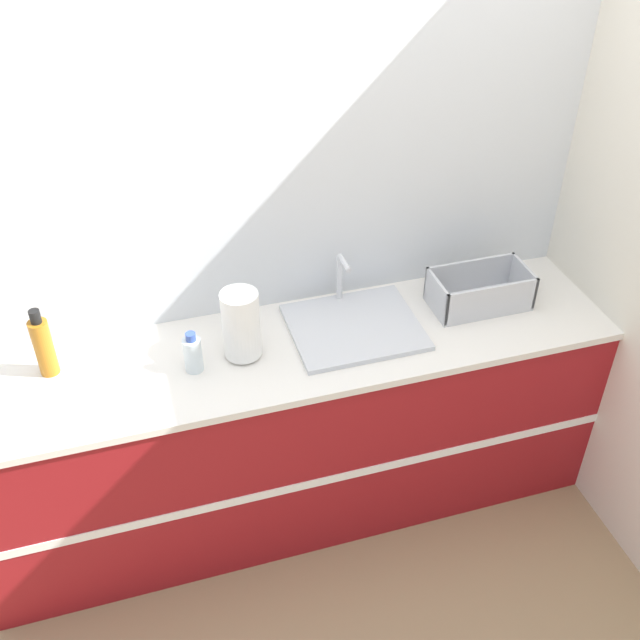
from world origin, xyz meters
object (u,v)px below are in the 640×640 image
object	(u,v)px
sink	(354,325)
bottle_clear	(193,354)
bottle_amber	(43,346)
paper_towel_roll	(241,325)
dish_rack	(479,293)

from	to	relation	value
sink	bottle_clear	size ratio (longest dim) A/B	3.01
sink	bottle_amber	world-z (taller)	bottle_amber
paper_towel_roll	bottle_clear	distance (m)	0.20
sink	bottle_amber	xyz separation A→B (m)	(-1.12, 0.07, 0.10)
sink	bottle_clear	bearing A→B (deg)	-174.19
dish_rack	bottle_amber	size ratio (longest dim) A/B	1.43
bottle_amber	sink	bearing A→B (deg)	-3.59
sink	dish_rack	bearing A→B (deg)	0.45
paper_towel_roll	bottle_amber	bearing A→B (deg)	171.29
bottle_clear	bottle_amber	bearing A→B (deg)	164.90
sink	dish_rack	xyz separation A→B (m)	(0.53, 0.00, 0.04)
sink	bottle_amber	bearing A→B (deg)	176.41
dish_rack	bottle_clear	distance (m)	1.16
bottle_clear	sink	bearing A→B (deg)	5.81
bottle_amber	bottle_clear	bearing A→B (deg)	-15.10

